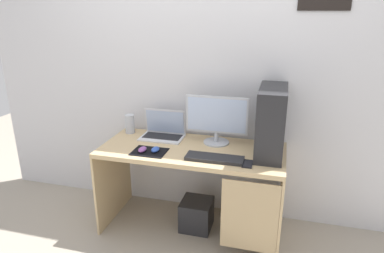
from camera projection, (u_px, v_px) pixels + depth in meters
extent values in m
plane|color=#9E9384|center=(192.00, 226.00, 2.90)|extent=(8.00, 8.00, 0.00)
cube|color=silver|center=(203.00, 67.00, 2.80)|extent=(4.00, 0.04, 2.60)
cube|color=tan|center=(192.00, 150.00, 2.67)|extent=(1.43, 0.63, 0.03)
cube|color=tan|center=(114.00, 180.00, 2.96)|extent=(0.02, 0.63, 0.69)
cube|color=tan|center=(281.00, 203.00, 2.62)|extent=(0.02, 0.63, 0.69)
cube|color=tan|center=(249.00, 217.00, 2.37)|extent=(0.40, 0.01, 0.55)
cube|color=#232326|center=(271.00, 121.00, 2.49)|extent=(0.20, 0.48, 0.51)
cylinder|color=#B7BCC6|center=(216.00, 142.00, 2.77)|extent=(0.21, 0.21, 0.01)
cylinder|color=#B7BCC6|center=(216.00, 137.00, 2.76)|extent=(0.04, 0.04, 0.08)
cube|color=#B7BCC6|center=(217.00, 115.00, 2.69)|extent=(0.50, 0.02, 0.30)
cube|color=#B2C6EA|center=(216.00, 115.00, 2.68)|extent=(0.47, 0.00, 0.27)
cube|color=silver|center=(162.00, 138.00, 2.87)|extent=(0.36, 0.22, 0.01)
cube|color=black|center=(162.00, 136.00, 2.88)|extent=(0.32, 0.14, 0.00)
cube|color=silver|center=(165.00, 121.00, 2.92)|extent=(0.36, 0.04, 0.22)
cube|color=#ADC1E5|center=(165.00, 122.00, 2.91)|extent=(0.33, 0.03, 0.19)
cylinder|color=#B7BCC6|center=(130.00, 124.00, 2.97)|extent=(0.08, 0.08, 0.16)
cube|color=#232326|center=(214.00, 158.00, 2.46)|extent=(0.42, 0.14, 0.02)
cube|color=black|center=(149.00, 152.00, 2.60)|extent=(0.26, 0.20, 0.00)
ellipsoid|color=#2D51B2|center=(155.00, 149.00, 2.59)|extent=(0.06, 0.10, 0.03)
ellipsoid|color=#8C4C99|center=(142.00, 149.00, 2.59)|extent=(0.06, 0.10, 0.03)
cube|color=black|center=(248.00, 164.00, 2.38)|extent=(0.07, 0.13, 0.01)
cube|color=#232326|center=(197.00, 214.00, 2.85)|extent=(0.25, 0.25, 0.25)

